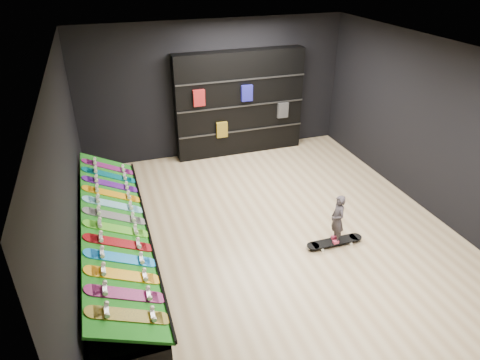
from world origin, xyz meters
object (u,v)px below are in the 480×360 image
object	(u,v)px
child	(336,228)
back_shelving	(239,103)
floor_skateboard	(334,243)
display_rack	(116,250)

from	to	relation	value
child	back_shelving	bearing A→B (deg)	-168.53
back_shelving	child	bearing A→B (deg)	-85.57
floor_skateboard	display_rack	bearing A→B (deg)	169.13
back_shelving	display_rack	bearing A→B (deg)	-132.84
display_rack	child	size ratio (longest dim) A/B	8.93
floor_skateboard	child	xyz separation A→B (m)	(0.00, 0.00, 0.30)
back_shelving	child	xyz separation A→B (m)	(0.31, -3.99, -0.84)
display_rack	floor_skateboard	world-z (taller)	display_rack
display_rack	child	bearing A→B (deg)	-11.14
display_rack	back_shelving	distance (m)	4.62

